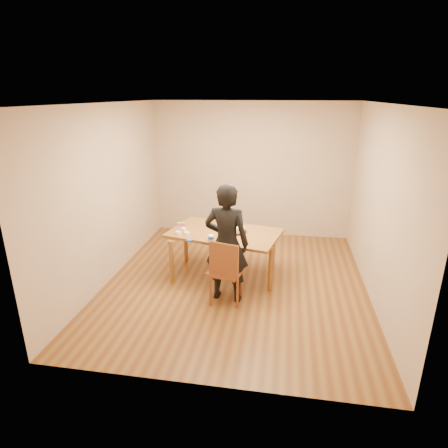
% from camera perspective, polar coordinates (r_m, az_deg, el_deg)
% --- Properties ---
extents(room_shell, '(4.00, 4.50, 2.70)m').
position_cam_1_polar(room_shell, '(5.82, 2.40, 4.59)').
color(room_shell, brown).
rests_on(room_shell, ground).
extents(dining_table, '(1.87, 1.35, 0.04)m').
position_cam_1_polar(dining_table, '(5.93, 0.08, -1.39)').
color(dining_table, brown).
rests_on(dining_table, floor).
extents(dining_chair, '(0.54, 0.54, 0.04)m').
position_cam_1_polar(dining_chair, '(5.32, 0.31, -7.23)').
color(dining_chair, brown).
rests_on(dining_chair, floor).
extents(cake_plate, '(0.29, 0.29, 0.02)m').
position_cam_1_polar(cake_plate, '(5.89, 2.10, -1.21)').
color(cake_plate, '#B12A0B').
rests_on(cake_plate, dining_table).
extents(cake, '(0.22, 0.22, 0.07)m').
position_cam_1_polar(cake, '(5.88, 2.10, -0.79)').
color(cake, white).
rests_on(cake, cake_plate).
extents(frosting_dome, '(0.22, 0.22, 0.03)m').
position_cam_1_polar(frosting_dome, '(5.86, 2.11, -0.35)').
color(frosting_dome, white).
rests_on(frosting_dome, cake).
extents(frosting_tub, '(0.09, 0.09, 0.08)m').
position_cam_1_polar(frosting_tub, '(5.59, -1.96, -2.09)').
color(frosting_tub, white).
rests_on(frosting_tub, dining_table).
extents(frosting_lid, '(0.10, 0.10, 0.01)m').
position_cam_1_polar(frosting_lid, '(5.61, -5.28, -2.44)').
color(frosting_lid, '#173E95').
rests_on(frosting_lid, dining_table).
extents(frosting_dollop, '(0.04, 0.04, 0.02)m').
position_cam_1_polar(frosting_dollop, '(5.61, -5.29, -2.31)').
color(frosting_dollop, white).
rests_on(frosting_dollop, frosting_lid).
extents(ramekin_green, '(0.09, 0.09, 0.04)m').
position_cam_1_polar(ramekin_green, '(5.87, -6.98, -1.33)').
color(ramekin_green, white).
rests_on(ramekin_green, dining_table).
extents(ramekin_yellow, '(0.08, 0.08, 0.04)m').
position_cam_1_polar(ramekin_yellow, '(6.02, -6.18, -0.79)').
color(ramekin_yellow, white).
rests_on(ramekin_yellow, dining_table).
extents(ramekin_multi, '(0.08, 0.08, 0.04)m').
position_cam_1_polar(ramekin_multi, '(5.84, -5.66, -1.40)').
color(ramekin_multi, white).
rests_on(ramekin_multi, dining_table).
extents(candy_box_pink, '(0.16, 0.12, 0.02)m').
position_cam_1_polar(candy_box_pink, '(6.28, -6.61, -0.04)').
color(candy_box_pink, '#C12D64').
rests_on(candy_box_pink, dining_table).
extents(candy_box_green, '(0.13, 0.10, 0.02)m').
position_cam_1_polar(candy_box_green, '(6.27, -6.65, 0.15)').
color(candy_box_green, green).
rests_on(candy_box_green, candy_box_pink).
extents(spatula, '(0.16, 0.02, 0.01)m').
position_cam_1_polar(spatula, '(5.44, -2.61, -3.07)').
color(spatula, black).
rests_on(spatula, dining_table).
extents(person, '(0.66, 0.47, 1.72)m').
position_cam_1_polar(person, '(5.19, 0.40, -2.97)').
color(person, black).
rests_on(person, floor).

